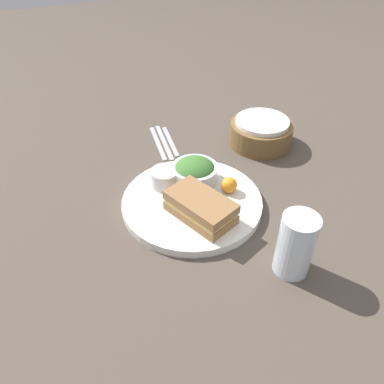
{
  "coord_description": "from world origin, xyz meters",
  "views": [
    {
      "loc": [
        0.58,
        -0.26,
        0.56
      ],
      "look_at": [
        0.0,
        0.0,
        0.04
      ],
      "focal_mm": 35.0,
      "sensor_mm": 36.0,
      "label": 1
    }
  ],
  "objects_px": {
    "plate": "(192,202)",
    "bread_basket": "(261,132)",
    "salad_bowl": "(195,172)",
    "sandwich": "(201,207)",
    "knife": "(164,142)",
    "fork": "(158,143)",
    "spoon": "(170,141)",
    "dressing_cup": "(165,178)",
    "drink_glass": "(296,245)"
  },
  "relations": [
    {
      "from": "sandwich",
      "to": "knife",
      "type": "xyz_separation_m",
      "value": [
        -0.33,
        0.05,
        -0.04
      ]
    },
    {
      "from": "bread_basket",
      "to": "fork",
      "type": "bearing_deg",
      "value": -114.4
    },
    {
      "from": "fork",
      "to": "spoon",
      "type": "xyz_separation_m",
      "value": [
        0.01,
        0.04,
        0.0
      ]
    },
    {
      "from": "knife",
      "to": "drink_glass",
      "type": "bearing_deg",
      "value": -165.81
    },
    {
      "from": "drink_glass",
      "to": "knife",
      "type": "height_order",
      "value": "drink_glass"
    },
    {
      "from": "sandwich",
      "to": "dressing_cup",
      "type": "xyz_separation_m",
      "value": [
        -0.13,
        -0.03,
        -0.0
      ]
    },
    {
      "from": "dressing_cup",
      "to": "fork",
      "type": "bearing_deg",
      "value": 164.48
    },
    {
      "from": "dressing_cup",
      "to": "knife",
      "type": "height_order",
      "value": "dressing_cup"
    },
    {
      "from": "plate",
      "to": "salad_bowl",
      "type": "height_order",
      "value": "salad_bowl"
    },
    {
      "from": "fork",
      "to": "spoon",
      "type": "bearing_deg",
      "value": -90.0
    },
    {
      "from": "fork",
      "to": "spoon",
      "type": "relative_size",
      "value": 1.11
    },
    {
      "from": "dressing_cup",
      "to": "sandwich",
      "type": "bearing_deg",
      "value": 12.53
    },
    {
      "from": "knife",
      "to": "spoon",
      "type": "relative_size",
      "value": 1.17
    },
    {
      "from": "fork",
      "to": "sandwich",
      "type": "bearing_deg",
      "value": -176.7
    },
    {
      "from": "sandwich",
      "to": "drink_glass",
      "type": "relative_size",
      "value": 1.27
    },
    {
      "from": "plate",
      "to": "bread_basket",
      "type": "height_order",
      "value": "bread_basket"
    },
    {
      "from": "drink_glass",
      "to": "bread_basket",
      "type": "relative_size",
      "value": 0.76
    },
    {
      "from": "dressing_cup",
      "to": "drink_glass",
      "type": "distance_m",
      "value": 0.34
    },
    {
      "from": "bread_basket",
      "to": "sandwich",
      "type": "bearing_deg",
      "value": -52.76
    },
    {
      "from": "plate",
      "to": "bread_basket",
      "type": "xyz_separation_m",
      "value": [
        -0.16,
        0.28,
        0.03
      ]
    },
    {
      "from": "drink_glass",
      "to": "fork",
      "type": "height_order",
      "value": "drink_glass"
    },
    {
      "from": "plate",
      "to": "salad_bowl",
      "type": "xyz_separation_m",
      "value": [
        -0.06,
        0.03,
        0.04
      ]
    },
    {
      "from": "salad_bowl",
      "to": "spoon",
      "type": "distance_m",
      "value": 0.22
    },
    {
      "from": "drink_glass",
      "to": "salad_bowl",
      "type": "bearing_deg",
      "value": -168.16
    },
    {
      "from": "salad_bowl",
      "to": "drink_glass",
      "type": "bearing_deg",
      "value": 11.84
    },
    {
      "from": "sandwich",
      "to": "plate",
      "type": "bearing_deg",
      "value": 173.32
    },
    {
      "from": "spoon",
      "to": "dressing_cup",
      "type": "bearing_deg",
      "value": 163.32
    },
    {
      "from": "drink_glass",
      "to": "plate",
      "type": "bearing_deg",
      "value": -158.52
    },
    {
      "from": "sandwich",
      "to": "bread_basket",
      "type": "bearing_deg",
      "value": 127.24
    },
    {
      "from": "bread_basket",
      "to": "spoon",
      "type": "height_order",
      "value": "bread_basket"
    },
    {
      "from": "sandwich",
      "to": "knife",
      "type": "distance_m",
      "value": 0.34
    },
    {
      "from": "bread_basket",
      "to": "spoon",
      "type": "bearing_deg",
      "value": -116.71
    },
    {
      "from": "salad_bowl",
      "to": "knife",
      "type": "relative_size",
      "value": 0.58
    },
    {
      "from": "bread_basket",
      "to": "plate",
      "type": "bearing_deg",
      "value": -60.2
    },
    {
      "from": "salad_bowl",
      "to": "fork",
      "type": "bearing_deg",
      "value": -177.22
    },
    {
      "from": "plate",
      "to": "spoon",
      "type": "distance_m",
      "value": 0.28
    },
    {
      "from": "drink_glass",
      "to": "knife",
      "type": "distance_m",
      "value": 0.52
    },
    {
      "from": "dressing_cup",
      "to": "spoon",
      "type": "distance_m",
      "value": 0.22
    },
    {
      "from": "salad_bowl",
      "to": "bread_basket",
      "type": "xyz_separation_m",
      "value": [
        -0.1,
        0.25,
        -0.01
      ]
    },
    {
      "from": "salad_bowl",
      "to": "dressing_cup",
      "type": "relative_size",
      "value": 1.65
    },
    {
      "from": "dressing_cup",
      "to": "bread_basket",
      "type": "relative_size",
      "value": 0.38
    },
    {
      "from": "plate",
      "to": "sandwich",
      "type": "distance_m",
      "value": 0.07
    },
    {
      "from": "salad_bowl",
      "to": "fork",
      "type": "height_order",
      "value": "salad_bowl"
    },
    {
      "from": "dressing_cup",
      "to": "fork",
      "type": "xyz_separation_m",
      "value": [
        -0.21,
        0.06,
        -0.04
      ]
    },
    {
      "from": "dressing_cup",
      "to": "knife",
      "type": "relative_size",
      "value": 0.35
    },
    {
      "from": "sandwich",
      "to": "salad_bowl",
      "type": "xyz_separation_m",
      "value": [
        -0.11,
        0.04,
        0.0
      ]
    },
    {
      "from": "spoon",
      "to": "salad_bowl",
      "type": "bearing_deg",
      "value": -178.42
    },
    {
      "from": "knife",
      "to": "spoon",
      "type": "bearing_deg",
      "value": -90.0
    },
    {
      "from": "salad_bowl",
      "to": "drink_glass",
      "type": "relative_size",
      "value": 0.83
    },
    {
      "from": "drink_glass",
      "to": "dressing_cup",
      "type": "bearing_deg",
      "value": -157.38
    }
  ]
}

